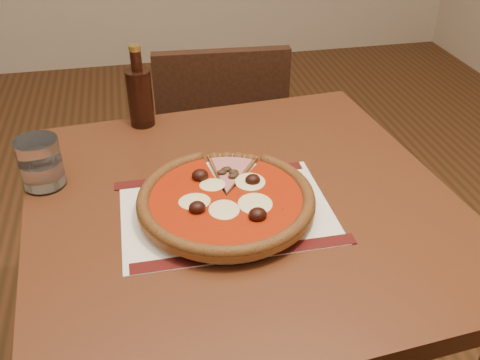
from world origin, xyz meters
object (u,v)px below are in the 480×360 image
table (242,240)px  water_glass (40,163)px  pizza (226,198)px  bottle (140,95)px  chair_far (220,144)px  plate (226,207)px

table → water_glass: bearing=161.1°
table → pizza: pizza is taller
pizza → bottle: 0.41m
table → chair_far: 0.72m
table → bottle: bearing=115.7°
table → plate: 0.12m
pizza → water_glass: 0.37m
chair_far → bottle: bottle is taller
water_glass → chair_far: bearing=51.8°
pizza → chair_far: bearing=81.3°
chair_far → pizza: chair_far is taller
pizza → bottle: (-0.13, 0.38, 0.05)m
pizza → bottle: bearing=108.9°
bottle → plate: bearing=-71.1°
chair_far → water_glass: 0.79m
pizza → water_glass: size_ratio=3.22×
plate → pizza: size_ratio=0.90×
pizza → water_glass: water_glass is taller
plate → bottle: size_ratio=1.51×
water_glass → table: bearing=-18.9°
table → water_glass: size_ratio=8.57×
chair_far → water_glass: (-0.45, -0.57, 0.33)m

